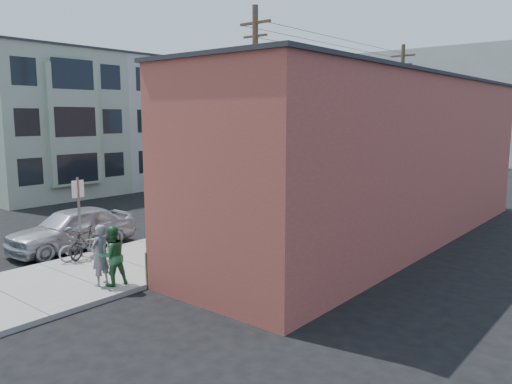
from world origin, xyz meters
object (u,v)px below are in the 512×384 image
Objects in this scene: car_1 at (192,207)px; parked_bike_a at (86,242)px; patio_chair_b at (187,252)px; car_0 at (72,229)px; parking_meter_far at (292,191)px; patron_green at (112,256)px; cyclist at (235,210)px; parking_meter_near at (186,212)px; car_2 at (268,191)px; tree_leafy_far at (426,105)px; sign_post at (79,209)px; car_4 at (364,175)px; utility_pole_near at (254,108)px; tree_leafy_mid at (380,114)px; parked_bike_b at (85,246)px; car_3 at (324,181)px; tree_bare at (277,159)px; bus at (356,155)px; patio_chair_a at (219,243)px; patron_grey at (100,255)px.

parked_bike_a is at bearing -75.62° from car_1.
patio_chair_b is 0.18× the size of car_0.
patron_green reaches higher than parking_meter_far.
cyclist reaches higher than car_1.
parking_meter_near is 0.21× the size of car_2.
tree_leafy_far reaches higher than car_2.
tree_leafy_far is at bearing 89.15° from sign_post.
parked_bike_a is at bearing -82.59° from car_4.
utility_pole_near is 1.39× the size of tree_leafy_mid.
car_3 is (-2.17, 18.96, 0.17)m from parked_bike_b.
tree_bare reaches higher than cyclist.
utility_pole_near is 5.64× the size of parked_bike_b.
tree_leafy_far is 30.72m from parked_bike_a.
car_1 is at bearing 131.30° from parking_meter_near.
tree_leafy_mid is at bearing 88.15° from utility_pole_near.
sign_post is at bearing -82.14° from car_2.
patron_green is at bearing -84.59° from tree_leafy_far.
tree_bare is at bearing 99.39° from parked_bike_b.
cyclist reaches higher than parked_bike_b.
car_4 is (-2.13, -6.12, -5.19)m from tree_leafy_far.
patron_green is at bearing -74.84° from car_3.
utility_pole_near is at bearing -149.82° from patron_green.
patron_green is 0.30× the size of car_2.
car_4 is (-2.12, 24.35, 0.06)m from parked_bike_b.
bus is (-8.95, 28.04, 1.09)m from patio_chair_b.
car_4 is at bearing -52.82° from bus.
patio_chair_a is 4.65m from parked_bike_a.
patron_green is (2.97, -23.22, -4.12)m from tree_leafy_mid.
car_0 is at bearing 170.09° from parked_bike_b.
patio_chair_a is at bearing 27.33° from car_0.
sign_post reaches higher than patron_green.
patron_grey reaches higher than parked_bike_a.
patio_chair_b is at bearing -42.04° from parking_meter_near.
sign_post is at bearing -89.55° from parking_meter_far.
patio_chair_b is 5.32m from car_0.
car_4 is at bearing 96.67° from utility_pole_near.
car_0 is (-1.76, 0.51, 0.13)m from parked_bike_a.
car_1 is 17.03m from car_4.
sign_post is 22.43m from tree_leafy_mid.
tree_leafy_mid reaches higher than car_0.
tree_leafy_mid is at bearing -90.00° from tree_leafy_far.
patio_chair_b is 3.79m from parked_bike_a.
tree_leafy_far is (0.00, 19.62, 2.98)m from tree_bare.
utility_pole_near is 6.23× the size of cyclist.
car_1 is at bearing -77.87° from bus.
car_2 is 17.52m from bus.
tree_bare is at bearing 52.42° from car_1.
tree_leafy_far is 32.10m from patron_grey.
sign_post reaches higher than patio_chair_a.
car_4 is at bearing 94.72° from parking_meter_near.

